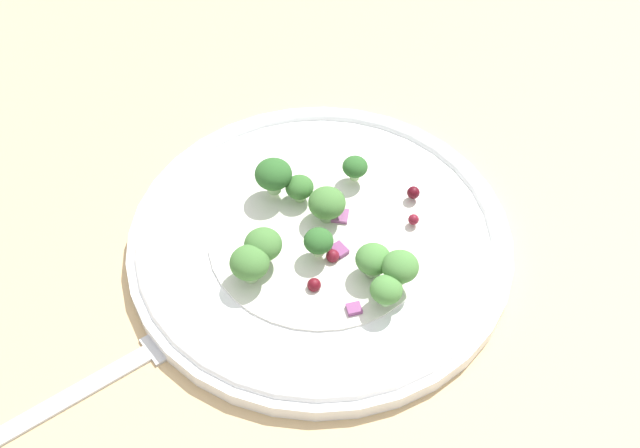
% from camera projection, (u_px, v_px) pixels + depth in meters
% --- Properties ---
extents(ground_plane, '(1.80, 1.80, 0.02)m').
position_uv_depth(ground_plane, '(330.00, 226.00, 0.64)').
color(ground_plane, tan).
extents(plate, '(0.28, 0.28, 0.02)m').
position_uv_depth(plate, '(320.00, 240.00, 0.61)').
color(plate, white).
rests_on(plate, ground_plane).
extents(dressing_pool, '(0.16, 0.16, 0.00)m').
position_uv_depth(dressing_pool, '(320.00, 236.00, 0.60)').
color(dressing_pool, white).
rests_on(dressing_pool, plate).
extents(broccoli_floret_0, '(0.02, 0.02, 0.02)m').
position_uv_depth(broccoli_floret_0, '(319.00, 241.00, 0.58)').
color(broccoli_floret_0, '#ADD18E').
rests_on(broccoli_floret_0, plate).
extents(broccoli_floret_1, '(0.03, 0.03, 0.03)m').
position_uv_depth(broccoli_floret_1, '(273.00, 175.00, 0.61)').
color(broccoli_floret_1, '#9EC684').
rests_on(broccoli_floret_1, plate).
extents(broccoli_floret_2, '(0.03, 0.03, 0.03)m').
position_uv_depth(broccoli_floret_2, '(327.00, 204.00, 0.60)').
color(broccoli_floret_2, '#8EB77A').
rests_on(broccoli_floret_2, plate).
extents(broccoli_floret_3, '(0.03, 0.03, 0.03)m').
position_uv_depth(broccoli_floret_3, '(263.00, 245.00, 0.57)').
color(broccoli_floret_3, '#9EC684').
rests_on(broccoli_floret_3, plate).
extents(broccoli_floret_4, '(0.03, 0.03, 0.03)m').
position_uv_depth(broccoli_floret_4, '(397.00, 269.00, 0.56)').
color(broccoli_floret_4, '#ADD18E').
rests_on(broccoli_floret_4, plate).
extents(broccoli_floret_5, '(0.02, 0.02, 0.02)m').
position_uv_depth(broccoli_floret_5, '(386.00, 290.00, 0.55)').
color(broccoli_floret_5, '#9EC684').
rests_on(broccoli_floret_5, plate).
extents(broccoli_floret_6, '(0.02, 0.02, 0.02)m').
position_uv_depth(broccoli_floret_6, '(300.00, 188.00, 0.62)').
color(broccoli_floret_6, '#ADD18E').
rests_on(broccoli_floret_6, plate).
extents(broccoli_floret_7, '(0.02, 0.02, 0.02)m').
position_uv_depth(broccoli_floret_7, '(355.00, 167.00, 0.63)').
color(broccoli_floret_7, '#ADD18E').
rests_on(broccoli_floret_7, plate).
extents(broccoli_floret_8, '(0.02, 0.02, 0.03)m').
position_uv_depth(broccoli_floret_8, '(373.00, 260.00, 0.57)').
color(broccoli_floret_8, '#8EB77A').
rests_on(broccoli_floret_8, plate).
extents(broccoli_floret_9, '(0.03, 0.03, 0.03)m').
position_uv_depth(broccoli_floret_9, '(250.00, 263.00, 0.57)').
color(broccoli_floret_9, '#ADD18E').
rests_on(broccoli_floret_9, plate).
extents(cranberry_0, '(0.01, 0.01, 0.01)m').
position_uv_depth(cranberry_0, '(333.00, 256.00, 0.59)').
color(cranberry_0, maroon).
rests_on(cranberry_0, plate).
extents(cranberry_1, '(0.01, 0.01, 0.01)m').
position_uv_depth(cranberry_1, '(413.00, 193.00, 0.62)').
color(cranberry_1, '#4C0A14').
rests_on(cranberry_1, plate).
extents(cranberry_2, '(0.01, 0.01, 0.01)m').
position_uv_depth(cranberry_2, '(314.00, 285.00, 0.57)').
color(cranberry_2, maroon).
rests_on(cranberry_2, plate).
extents(cranberry_3, '(0.01, 0.01, 0.01)m').
position_uv_depth(cranberry_3, '(414.00, 220.00, 0.60)').
color(cranberry_3, maroon).
rests_on(cranberry_3, plate).
extents(cranberry_4, '(0.01, 0.01, 0.01)m').
position_uv_depth(cranberry_4, '(414.00, 267.00, 0.58)').
color(cranberry_4, maroon).
rests_on(cranberry_4, plate).
extents(onion_bit_0, '(0.01, 0.01, 0.00)m').
position_uv_depth(onion_bit_0, '(354.00, 309.00, 0.56)').
color(onion_bit_0, '#843D75').
rests_on(onion_bit_0, plate).
extents(onion_bit_1, '(0.01, 0.01, 0.00)m').
position_uv_depth(onion_bit_1, '(339.00, 250.00, 0.59)').
color(onion_bit_1, '#843D75').
rests_on(onion_bit_1, plate).
extents(onion_bit_2, '(0.02, 0.02, 0.00)m').
position_uv_depth(onion_bit_2, '(337.00, 218.00, 0.61)').
color(onion_bit_2, '#934C84').
rests_on(onion_bit_2, plate).
extents(fork, '(0.19, 0.03, 0.01)m').
position_uv_depth(fork, '(85.00, 387.00, 0.54)').
color(fork, silver).
rests_on(fork, ground_plane).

